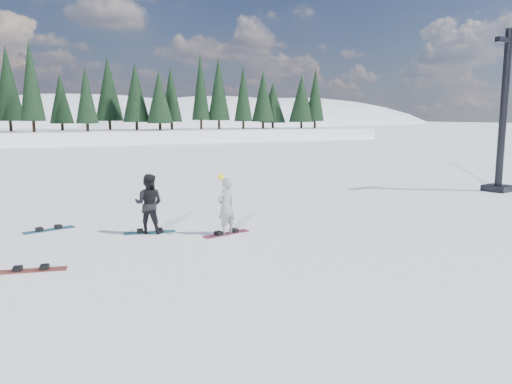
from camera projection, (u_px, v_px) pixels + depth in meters
ground at (187, 243)px, 13.60m from camera, size 420.00×420.00×0.00m
lift_tower at (502, 127)px, 22.54m from camera, size 1.99×1.28×7.23m
snowboarder_woman at (226, 206)px, 14.47m from camera, size 0.71×0.61×1.81m
snowboarder_man at (149, 204)px, 14.63m from camera, size 1.08×1.01×1.76m
snowboard_woman at (226, 234)px, 14.60m from camera, size 1.52×0.63×0.03m
snowboard_man at (150, 232)px, 14.77m from camera, size 1.53×0.57×0.03m
snowboard_loose_c at (49, 230)px, 15.09m from camera, size 1.52×0.67×0.03m
snowboard_loose_b at (31, 271)px, 11.14m from camera, size 1.52×0.60×0.03m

